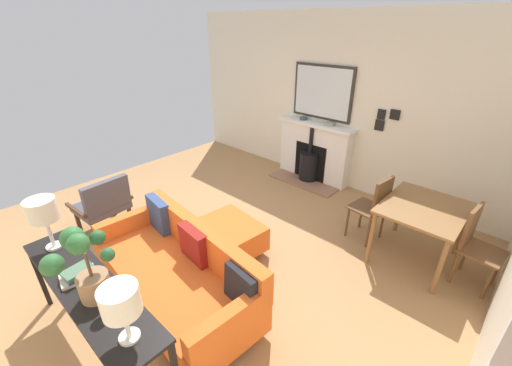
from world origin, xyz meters
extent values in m
cube|color=#A87A4C|center=(0.00, 0.00, 0.00)|extent=(5.78, 6.03, 0.01)
cube|color=silver|center=(-2.89, 0.00, 1.40)|extent=(0.12, 6.03, 2.80)
cube|color=#93664C|center=(-2.40, -0.09, 0.01)|extent=(0.39, 1.28, 0.03)
cube|color=white|center=(-2.71, -0.09, 0.50)|extent=(0.23, 1.35, 1.01)
cube|color=black|center=(-2.62, -0.09, 0.36)|extent=(0.06, 0.62, 0.66)
cylinder|color=black|center=(-2.58, -0.09, 0.28)|extent=(0.34, 0.34, 0.49)
cylinder|color=black|center=(-2.58, -0.09, 0.53)|extent=(0.36, 0.36, 0.02)
cylinder|color=black|center=(-2.58, -0.09, 0.77)|extent=(0.07, 0.07, 0.46)
cube|color=white|center=(-2.69, -0.09, 1.03)|extent=(0.28, 1.43, 0.05)
cube|color=#2D2823|center=(-2.81, -0.09, 1.56)|extent=(0.04, 1.11, 0.89)
cube|color=silver|center=(-2.79, -0.09, 1.56)|extent=(0.01, 1.03, 0.81)
cylinder|color=#334C56|center=(-2.71, -0.37, 1.08)|extent=(0.13, 0.13, 0.04)
torus|color=#334C56|center=(-2.71, -0.37, 1.10)|extent=(0.13, 0.13, 0.01)
cylinder|color=#9E9384|center=(-2.71, 0.15, 1.08)|extent=(0.15, 0.15, 0.05)
torus|color=#9E9384|center=(-2.71, 0.15, 1.10)|extent=(0.15, 0.15, 0.01)
cylinder|color=#B2B2B7|center=(1.00, -0.38, 0.05)|extent=(0.04, 0.04, 0.10)
cylinder|color=#B2B2B7|center=(0.33, -0.32, 0.05)|extent=(0.04, 0.04, 0.10)
cylinder|color=#B2B2B7|center=(0.48, 1.38, 0.05)|extent=(0.04, 0.04, 0.10)
cube|color=orange|center=(0.74, 0.50, 0.25)|extent=(1.01, 2.07, 0.30)
cube|color=orange|center=(0.38, 0.53, 0.59)|extent=(0.31, 2.01, 0.36)
cube|color=orange|center=(0.66, -0.44, 0.51)|extent=(0.81, 0.19, 0.21)
cube|color=orange|center=(0.82, 1.44, 0.51)|extent=(0.81, 0.19, 0.21)
cube|color=#334775|center=(0.41, -0.21, 0.59)|extent=(0.17, 0.42, 0.41)
cube|color=maroon|center=(0.48, 0.55, 0.58)|extent=(0.16, 0.40, 0.39)
cube|color=black|center=(0.54, 1.30, 0.56)|extent=(0.18, 0.37, 0.36)
cylinder|color=#B2B2B7|center=(0.04, 0.01, 0.04)|extent=(0.04, 0.04, 0.09)
cylinder|color=#B2B2B7|center=(0.10, 0.63, 0.04)|extent=(0.04, 0.04, 0.09)
cylinder|color=#B2B2B7|center=(-0.48, 0.06, 0.04)|extent=(0.04, 0.04, 0.09)
cylinder|color=#B2B2B7|center=(-0.42, 0.68, 0.04)|extent=(0.04, 0.04, 0.09)
cube|color=orange|center=(-0.19, 0.34, 0.25)|extent=(0.73, 0.84, 0.31)
cube|color=#4C3321|center=(0.41, -1.56, 0.17)|extent=(0.05, 0.05, 0.34)
cube|color=#4C3321|center=(0.92, -1.53, 0.17)|extent=(0.05, 0.05, 0.34)
cube|color=#4C3321|center=(0.38, -1.09, 0.17)|extent=(0.05, 0.05, 0.34)
cube|color=#4C3321|center=(0.89, -1.06, 0.17)|extent=(0.05, 0.05, 0.34)
cube|color=#4C4C56|center=(0.65, -1.31, 0.36)|extent=(0.64, 0.60, 0.08)
cube|color=#4C4C56|center=(0.63, -1.06, 0.61)|extent=(0.61, 0.15, 0.43)
cube|color=#4C3321|center=(0.33, -1.33, 0.45)|extent=(0.08, 0.53, 0.04)
cube|color=#4C3321|center=(0.97, -1.29, 0.45)|extent=(0.08, 0.53, 0.04)
cube|color=black|center=(1.32, -0.41, 0.36)|extent=(0.04, 0.04, 0.72)
cube|color=black|center=(1.66, -0.41, 0.36)|extent=(0.04, 0.04, 0.72)
cube|color=black|center=(1.49, 0.50, 0.73)|extent=(0.40, 1.87, 0.03)
cylinder|color=white|center=(1.49, -0.20, 0.76)|extent=(0.14, 0.14, 0.02)
cylinder|color=white|center=(1.49, -0.20, 0.91)|extent=(0.03, 0.03, 0.28)
cylinder|color=silver|center=(1.49, -0.20, 1.15)|extent=(0.25, 0.25, 0.20)
cylinder|color=white|center=(1.49, 1.20, 0.76)|extent=(0.14, 0.14, 0.02)
cylinder|color=white|center=(1.49, 1.20, 0.88)|extent=(0.03, 0.03, 0.22)
cylinder|color=white|center=(1.49, 1.20, 1.09)|extent=(0.24, 0.24, 0.19)
cylinder|color=#99704C|center=(1.47, 0.68, 0.85)|extent=(0.23, 0.23, 0.20)
cylinder|color=brown|center=(1.47, 0.68, 1.05)|extent=(0.02, 0.02, 0.21)
sphere|color=#2D6633|center=(1.68, 0.70, 1.19)|extent=(0.15, 0.15, 0.15)
sphere|color=#2D6633|center=(1.52, 0.80, 1.32)|extent=(0.14, 0.14, 0.14)
sphere|color=#26562D|center=(1.36, 0.78, 1.13)|extent=(0.10, 0.10, 0.10)
sphere|color=#26562D|center=(1.35, 0.61, 1.19)|extent=(0.11, 0.11, 0.11)
sphere|color=#2D6633|center=(1.49, 0.55, 1.23)|extent=(0.17, 0.17, 0.17)
cube|color=beige|center=(1.50, 0.38, 0.76)|extent=(0.29, 0.23, 0.03)
cube|color=#38517F|center=(1.48, 0.38, 0.79)|extent=(0.23, 0.15, 0.03)
cube|color=#4C7056|center=(1.49, 0.37, 0.82)|extent=(0.23, 0.17, 0.03)
cylinder|color=olive|center=(-2.06, 1.72, 0.35)|extent=(0.05, 0.05, 0.71)
cylinder|color=olive|center=(-1.17, 1.72, 0.35)|extent=(0.05, 0.05, 0.71)
cylinder|color=olive|center=(-2.06, 2.46, 0.35)|extent=(0.05, 0.05, 0.71)
cylinder|color=olive|center=(-1.17, 2.46, 0.35)|extent=(0.05, 0.05, 0.71)
cube|color=olive|center=(-1.62, 2.09, 0.72)|extent=(0.99, 0.84, 0.03)
cylinder|color=brown|center=(-1.80, 1.31, 0.22)|extent=(0.04, 0.04, 0.45)
cylinder|color=brown|center=(-1.48, 1.27, 0.22)|extent=(0.04, 0.04, 0.45)
cylinder|color=brown|center=(-1.75, 1.63, 0.22)|extent=(0.04, 0.04, 0.45)
cylinder|color=brown|center=(-1.44, 1.58, 0.22)|extent=(0.04, 0.04, 0.45)
cube|color=brown|center=(-1.62, 1.45, 0.46)|extent=(0.45, 0.45, 0.02)
cube|color=brown|center=(-1.59, 1.62, 0.70)|extent=(0.36, 0.09, 0.46)
cylinder|color=brown|center=(-1.44, 2.87, 0.22)|extent=(0.04, 0.04, 0.43)
cylinder|color=brown|center=(-1.76, 2.91, 0.22)|extent=(0.04, 0.04, 0.43)
cylinder|color=brown|center=(-1.48, 2.55, 0.22)|extent=(0.04, 0.04, 0.43)
cylinder|color=brown|center=(-1.79, 2.59, 0.22)|extent=(0.04, 0.04, 0.43)
cube|color=brown|center=(-1.62, 2.73, 0.44)|extent=(0.44, 0.44, 0.02)
cube|color=brown|center=(-1.64, 2.56, 0.68)|extent=(0.36, 0.07, 0.46)
cube|color=black|center=(-2.82, 0.96, 1.37)|extent=(0.02, 0.12, 0.15)
cube|color=black|center=(-2.82, 1.16, 1.40)|extent=(0.02, 0.14, 0.15)
cube|color=black|center=(-2.82, 0.96, 1.20)|extent=(0.02, 0.14, 0.16)
camera|label=1|loc=(1.96, 2.76, 2.60)|focal=22.26mm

